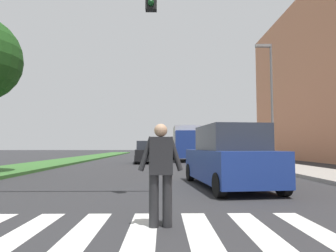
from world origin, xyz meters
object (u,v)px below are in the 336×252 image
object	(u,v)px
sedan_midblock	(147,153)
truck_box_delivery	(187,142)
pedestrian_performer	(161,169)
suv_crossing	(229,158)
street_lamp_right	(270,93)
sedan_distant	(182,150)

from	to	relation	value
sedan_midblock	truck_box_delivery	size ratio (longest dim) A/B	0.69
pedestrian_performer	sedan_midblock	xyz separation A→B (m)	(-1.23, 17.98, -0.14)
pedestrian_performer	truck_box_delivery	distance (m)	21.20
suv_crossing	street_lamp_right	bearing A→B (deg)	61.46
sedan_distant	suv_crossing	bearing A→B (deg)	-90.60
suv_crossing	sedan_midblock	xyz separation A→B (m)	(-3.37, 13.45, -0.14)
pedestrian_performer	sedan_midblock	distance (m)	18.02
sedan_distant	truck_box_delivery	distance (m)	12.29
street_lamp_right	sedan_midblock	distance (m)	10.16
suv_crossing	sedan_midblock	world-z (taller)	suv_crossing
sedan_midblock	sedan_distant	distance (m)	15.79
suv_crossing	sedan_distant	bearing A→B (deg)	89.40
sedan_distant	truck_box_delivery	size ratio (longest dim) A/B	0.74
sedan_midblock	truck_box_delivery	xyz separation A→B (m)	(3.40, 3.10, 0.84)
street_lamp_right	pedestrian_performer	world-z (taller)	street_lamp_right
sedan_distant	truck_box_delivery	xyz separation A→B (m)	(-0.27, -12.25, 0.87)
suv_crossing	sedan_distant	xyz separation A→B (m)	(0.30, 28.80, -0.16)
pedestrian_performer	suv_crossing	world-z (taller)	suv_crossing
pedestrian_performer	suv_crossing	bearing A→B (deg)	64.64
street_lamp_right	sedan_distant	bearing A→B (deg)	101.51
street_lamp_right	pedestrian_performer	distance (m)	14.86
sedan_distant	street_lamp_right	bearing A→B (deg)	-78.49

